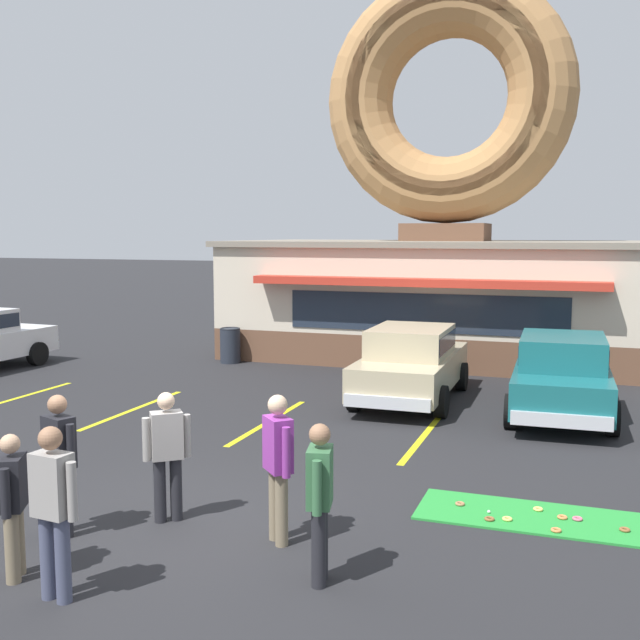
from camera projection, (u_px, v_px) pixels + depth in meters
name	position (u px, v px, depth m)	size (l,w,h in m)	color
ground_plane	(180.00, 524.00, 9.27)	(160.00, 160.00, 0.00)	#232326
donut_shop_building	(446.00, 228.00, 21.64)	(12.30, 6.75, 10.96)	brown
putting_mat	(578.00, 522.00, 9.27)	(3.97, 1.13, 0.03)	green
mini_donut_near_left	(577.00, 519.00, 9.30)	(0.13, 0.13, 0.04)	#D8667F
mini_donut_near_right	(460.00, 504.00, 9.82)	(0.13, 0.13, 0.04)	#A5724C
mini_donut_mid_left	(538.00, 509.00, 9.63)	(0.13, 0.13, 0.04)	#E5C666
mini_donut_mid_centre	(562.00, 517.00, 9.35)	(0.13, 0.13, 0.04)	#D17F47
mini_donut_mid_right	(556.00, 530.00, 8.95)	(0.13, 0.13, 0.04)	#D17F47
mini_donut_far_left	(507.00, 519.00, 9.30)	(0.13, 0.13, 0.04)	#E5C666
mini_donut_far_centre	(625.00, 530.00, 8.96)	(0.13, 0.13, 0.04)	brown
mini_donut_far_right	(489.00, 519.00, 9.30)	(0.13, 0.13, 0.04)	brown
golf_ball	(489.00, 512.00, 9.53)	(0.04, 0.04, 0.04)	white
car_champagne	(411.00, 360.00, 16.01)	(2.02, 4.58, 1.60)	#BCAD89
car_teal	(562.00, 372.00, 14.68)	(2.09, 4.61, 1.60)	#196066
pedestrian_blue_sweater_man	(320.00, 495.00, 7.61)	(0.32, 0.58, 1.67)	#232328
pedestrian_hooded_kid	(278.00, 461.00, 8.60)	(0.45, 0.45, 1.75)	#7F7056
pedestrian_leather_jacket_man	(59.00, 458.00, 8.82)	(0.57, 0.35, 1.70)	#232328
pedestrian_clipboard_woman	(13.00, 500.00, 7.71)	(0.39, 0.54, 1.54)	#7F7056
pedestrian_beanie_man	(167.00, 450.00, 9.26)	(0.48, 0.43, 1.64)	#232328
pedestrian_crossing_woman	(53.00, 504.00, 7.23)	(0.59, 0.28, 1.74)	#474C66
trash_bin	(230.00, 345.00, 20.74)	(0.57, 0.57, 0.97)	#232833
parking_stripe_far_left	(16.00, 398.00, 16.28)	(0.12, 3.60, 0.01)	yellow
parking_stripe_left	(134.00, 409.00, 15.27)	(0.12, 3.60, 0.01)	yellow
parking_stripe_mid_left	(269.00, 422.00, 14.27)	(0.12, 3.60, 0.01)	yellow
parking_stripe_centre	(424.00, 436.00, 13.27)	(0.12, 3.60, 0.01)	yellow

